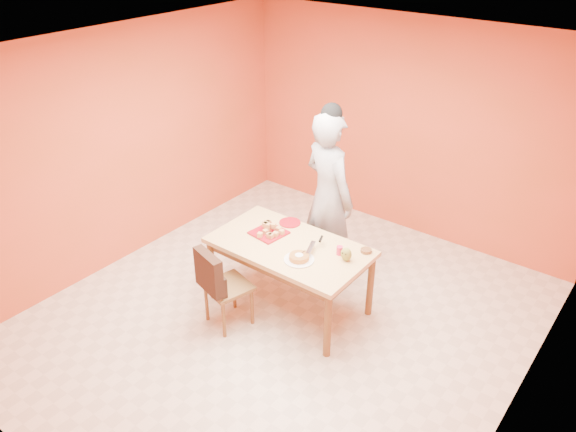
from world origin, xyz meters
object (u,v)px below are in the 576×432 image
Objects in this scene: dining_chair at (226,285)px; person at (328,197)px; egg_ornament at (346,254)px; red_dinner_plate at (290,223)px; pastry_platter at (269,233)px; sponge_cake at (299,257)px; checker_tin at (366,251)px; magenta_glass at (340,250)px; dining_table at (290,253)px.

dining_chair is 1.49m from person.
red_dinner_plate is at bearing 146.66° from egg_ornament.
person is 6.04× the size of pastry_platter.
pastry_platter is 2.30× the size of egg_ornament.
red_dinner_plate is 1.65× the size of egg_ornament.
egg_ornament is at bearing 37.05° from sponge_cake.
checker_tin is (1.00, 0.95, 0.31)m from dining_chair.
red_dinner_plate is 0.94m from checker_tin.
dining_chair is at bearing -136.38° from checker_tin.
magenta_glass is (0.55, -0.61, -0.17)m from person.
checker_tin reaches higher than red_dinner_plate.
dining_table is at bearing 172.39° from egg_ornament.
sponge_cake is (0.55, -0.21, 0.02)m from pastry_platter.
person reaches higher than magenta_glass.
dining_chair reaches higher than magenta_glass.
magenta_glass is (0.76, -0.19, 0.04)m from red_dinner_plate.
dining_table is 4.97× the size of pastry_platter.
red_dinner_plate is at bearing 81.72° from person.
dining_table is at bearing -8.33° from pastry_platter.
egg_ornament is at bearing 3.82° from pastry_platter.
magenta_glass is (0.25, 0.32, 0.01)m from sponge_cake.
red_dinner_plate is 0.72m from sponge_cake.
sponge_cake is 0.68m from checker_tin.
person is 0.94m from egg_ornament.
pastry_platter is at bearing -97.96° from red_dinner_plate.
sponge_cake is at bearing -45.72° from red_dinner_plate.
sponge_cake is at bearing -34.54° from dining_table.
red_dinner_plate is at bearing 126.79° from dining_table.
egg_ornament is (0.91, 0.06, 0.06)m from pastry_platter.
checker_tin is (0.44, 0.52, -0.02)m from sponge_cake.
pastry_platter is (0.02, 0.65, 0.30)m from dining_chair.
pastry_platter is (-0.25, -0.73, -0.20)m from person.
dining_chair is at bearing -91.54° from pastry_platter.
sponge_cake reaches higher than checker_tin.
dining_chair reaches higher than red_dinner_plate.
person is at bearing 117.10° from egg_ornament.
person is 0.84m from magenta_glass.
person is 1.00m from sponge_cake.
egg_ornament is 0.26m from checker_tin.
dining_chair is 6.43× the size of egg_ornament.
sponge_cake is (0.24, -0.17, 0.13)m from dining_table.
sponge_cake is at bearing -160.47° from egg_ornament.
dining_chair is at bearing 97.02° from person.
magenta_glass is at bearing 52.18° from sponge_cake.
person reaches higher than sponge_cake.
person is 8.42× the size of red_dinner_plate.
red_dinner_plate is at bearing 134.28° from sponge_cake.
dining_table is 0.63m from egg_ornament.
dining_table is 8.26× the size of sponge_cake.
red_dinner_plate is at bearing 82.04° from pastry_platter.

